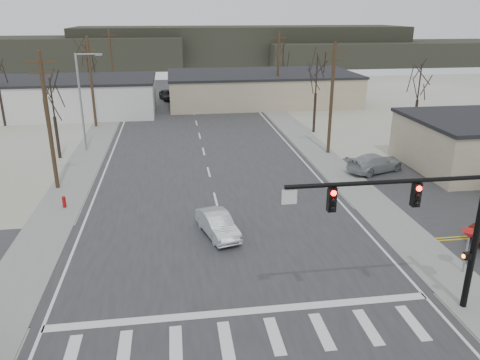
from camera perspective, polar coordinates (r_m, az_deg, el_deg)
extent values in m
plane|color=silver|center=(25.77, -1.30, -9.13)|extent=(140.00, 140.00, 0.00)
cube|color=#2A2A2D|center=(39.49, -3.95, 1.43)|extent=(18.00, 110.00, 0.05)
cube|color=#2A2A2D|center=(25.76, -1.30, -9.09)|extent=(90.00, 10.00, 0.04)
cube|color=gray|center=(44.88, -18.10, 2.76)|extent=(3.00, 90.00, 0.06)
cube|color=gray|center=(46.12, 8.82, 3.97)|extent=(3.00, 90.00, 0.06)
cylinder|color=black|center=(22.27, 26.87, -5.97)|extent=(0.28, 0.28, 7.20)
cylinder|color=black|center=(19.22, 17.73, -0.22)|extent=(8.40, 0.18, 0.18)
cube|color=black|center=(19.96, 20.66, -1.66)|extent=(0.32, 0.30, 1.00)
cube|color=black|center=(18.56, 11.12, -2.32)|extent=(0.32, 0.30, 1.00)
sphere|color=#FF0C05|center=(19.72, 21.00, -0.98)|extent=(0.22, 0.22, 0.22)
sphere|color=#FF0C05|center=(18.30, 11.35, -1.59)|extent=(0.22, 0.22, 0.22)
cube|color=silver|center=(18.02, 6.04, -2.05)|extent=(0.60, 0.04, 0.60)
cube|color=black|center=(22.55, 25.95, -8.33)|extent=(0.30, 0.25, 0.30)
sphere|color=#FF5905|center=(22.47, 25.63, -8.38)|extent=(0.18, 0.18, 0.18)
cylinder|color=#A50C0C|center=(33.57, -20.63, -2.66)|extent=(0.24, 0.24, 0.70)
sphere|color=#A50C0C|center=(33.43, -20.71, -2.03)|extent=(0.24, 0.24, 0.24)
cylinder|color=gray|center=(26.22, 25.82, -8.15)|extent=(0.10, 0.10, 2.10)
cone|color=#A50C0C|center=(25.76, 26.19, -5.98)|extent=(0.80, 0.80, 0.40)
cube|color=silver|center=(64.63, -20.31, 9.43)|extent=(22.00, 12.00, 4.20)
cube|color=black|center=(64.30, -20.55, 11.39)|extent=(22.30, 12.30, 0.30)
cube|color=#B7A78C|center=(68.38, 2.59, 11.05)|extent=(26.00, 14.00, 4.00)
cube|color=black|center=(68.08, 2.62, 12.84)|extent=(26.30, 14.30, 0.30)
cylinder|color=#3F291D|center=(36.28, -22.29, 6.48)|extent=(0.30, 0.30, 10.00)
cube|color=#3F291D|center=(35.65, -23.19, 13.04)|extent=(2.20, 0.12, 0.12)
cube|color=#3F291D|center=(35.72, -23.03, 11.94)|extent=(1.60, 0.12, 0.12)
cylinder|color=#3F291D|center=(55.60, -17.65, 11.24)|extent=(0.30, 0.30, 10.00)
cube|color=#3F291D|center=(55.19, -18.12, 15.54)|extent=(2.20, 0.12, 0.12)
cube|color=#3F291D|center=(55.23, -18.04, 14.82)|extent=(1.60, 0.12, 0.12)
cylinder|color=#3F291D|center=(75.27, -15.37, 13.50)|extent=(0.30, 0.30, 10.00)
cube|color=#3F291D|center=(74.97, -15.67, 16.68)|extent=(2.20, 0.12, 0.12)
cube|color=#3F291D|center=(75.01, -15.62, 16.15)|extent=(1.60, 0.12, 0.12)
cylinder|color=#3F291D|center=(43.43, 11.08, 9.59)|extent=(0.30, 0.30, 10.00)
cube|color=#3F291D|center=(42.91, 11.46, 15.11)|extent=(2.20, 0.12, 0.12)
cube|color=#3F291D|center=(42.97, 11.40, 14.18)|extent=(1.60, 0.12, 0.12)
cylinder|color=#3F291D|center=(64.40, 4.65, 13.15)|extent=(0.30, 0.30, 10.00)
cube|color=#3F291D|center=(64.04, 4.76, 16.88)|extent=(2.20, 0.12, 0.12)
cube|color=#3F291D|center=(64.08, 4.74, 16.26)|extent=(1.60, 0.12, 0.12)
cylinder|color=gray|center=(45.86, -18.81, 8.81)|extent=(0.20, 0.20, 9.00)
cylinder|color=gray|center=(45.12, -18.16, 14.38)|extent=(2.00, 0.12, 0.12)
cube|color=gray|center=(44.97, -16.86, 14.43)|extent=(0.60, 0.25, 0.18)
cylinder|color=#2E221C|center=(44.89, -21.37, 4.83)|extent=(0.28, 0.28, 3.75)
cylinder|color=#2E221C|center=(44.22, -21.92, 9.05)|extent=(0.14, 0.14, 3.75)
cylinder|color=#2E221C|center=(51.74, 9.07, 8.09)|extent=(0.28, 0.28, 4.25)
cylinder|color=#2E221C|center=(51.11, 9.31, 12.28)|extent=(0.14, 0.14, 4.25)
cylinder|color=#2E221C|center=(70.06, -17.76, 10.56)|extent=(0.28, 0.28, 4.50)
cylinder|color=#2E221C|center=(69.59, -18.12, 13.85)|extent=(0.14, 0.14, 4.50)
cylinder|color=#2E221C|center=(77.16, 5.19, 12.00)|extent=(0.28, 0.28, 4.00)
cylinder|color=#2E221C|center=(76.75, 5.28, 14.66)|extent=(0.14, 0.14, 4.00)
cylinder|color=#2E221C|center=(51.84, 20.54, 6.95)|extent=(0.28, 0.28, 4.00)
cylinder|color=#2E221C|center=(51.23, 21.03, 10.87)|extent=(0.14, 0.14, 4.00)
cylinder|color=#2E221C|center=(60.48, -27.02, 8.00)|extent=(0.28, 0.28, 4.50)
cube|color=#333026|center=(119.20, -24.70, 13.83)|extent=(70.00, 18.00, 7.00)
cube|color=#333026|center=(119.95, 0.27, 16.08)|extent=(80.00, 18.00, 9.00)
cube|color=#333026|center=(124.48, 17.40, 14.54)|extent=(60.00, 18.00, 5.50)
imported|color=#B1B8BD|center=(27.57, -2.75, -5.41)|extent=(2.48, 4.35, 1.36)
imported|color=black|center=(74.90, -4.15, 10.89)|extent=(4.05, 5.90, 1.59)
imported|color=black|center=(71.44, -8.86, 10.24)|extent=(2.86, 4.72, 1.50)
imported|color=#93999D|center=(39.89, 16.14, 1.99)|extent=(5.44, 3.73, 1.46)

